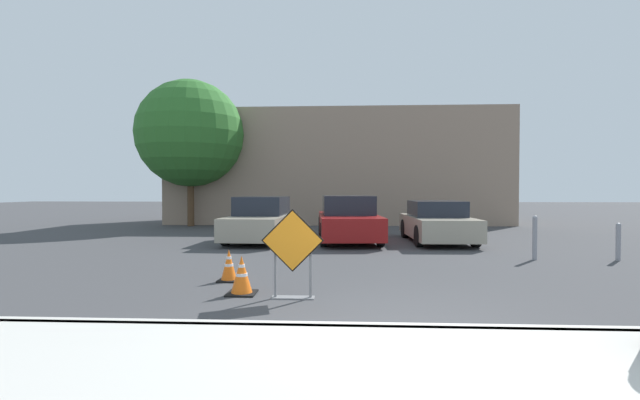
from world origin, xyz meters
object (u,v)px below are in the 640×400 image
parked_car_nearest (262,220)px  parked_car_third (437,223)px  traffic_cone_second (229,266)px  bollard_nearest (535,237)px  traffic_cone_nearest (242,275)px  bollard_second (618,241)px  parked_car_second (348,220)px  road_closed_sign (293,249)px

parked_car_nearest → parked_car_third: (5.85, -0.10, -0.05)m
traffic_cone_second → bollard_nearest: (6.86, 2.79, 0.28)m
traffic_cone_nearest → bollard_second: bollard_second is taller
parked_car_nearest → parked_car_third: parked_car_nearest is taller
traffic_cone_nearest → parked_car_nearest: bearing=98.1°
bollard_nearest → bollard_second: 1.99m
parked_car_nearest → parked_car_second: 2.92m
road_closed_sign → bollard_second: bearing=28.5°
traffic_cone_second → bollard_second: (8.85, 2.79, 0.20)m
traffic_cone_nearest → traffic_cone_second: size_ratio=1.06×
parked_car_second → bollard_second: parked_car_second is taller
road_closed_sign → traffic_cone_second: (-1.35, 1.27, -0.49)m
traffic_cone_nearest → bollard_second: bearing=24.4°
traffic_cone_second → traffic_cone_nearest: bearing=-64.4°
parked_car_nearest → parked_car_third: 5.85m
road_closed_sign → bollard_nearest: 6.85m
road_closed_sign → traffic_cone_second: 1.92m
road_closed_sign → bollard_nearest: bearing=36.4°
parked_car_nearest → bollard_second: size_ratio=4.91×
parked_car_nearest → bollard_nearest: size_ratio=4.13×
traffic_cone_second → road_closed_sign: bearing=-43.2°
parked_car_second → parked_car_third: parked_car_second is taller
parked_car_third → traffic_cone_second: bearing=49.2°
bollard_nearest → bollard_second: size_ratio=1.19×
traffic_cone_second → parked_car_nearest: bearing=95.2°
road_closed_sign → parked_car_nearest: size_ratio=0.32×
bollard_second → bollard_nearest: bearing=180.0°
road_closed_sign → parked_car_third: road_closed_sign is taller
road_closed_sign → parked_car_third: (3.92, 7.62, -0.15)m
traffic_cone_second → parked_car_second: size_ratio=0.13×
parked_car_third → bollard_second: bearing=134.0°
bollard_nearest → parked_car_second: bearing=140.5°
road_closed_sign → bollard_nearest: (5.51, 4.06, -0.21)m
traffic_cone_second → parked_car_second: bearing=70.3°
bollard_second → road_closed_sign: bearing=-151.5°
traffic_cone_second → bollard_second: bollard_second is taller
road_closed_sign → traffic_cone_second: road_closed_sign is taller
road_closed_sign → bollard_second: road_closed_sign is taller
road_closed_sign → parked_car_second: size_ratio=0.30×
traffic_cone_second → parked_car_nearest: parked_car_nearest is taller
parked_car_second → bollard_nearest: bearing=136.5°
bollard_second → traffic_cone_nearest: bearing=-155.6°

